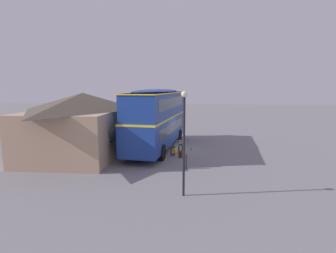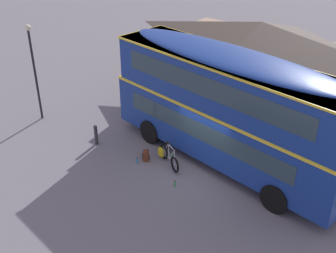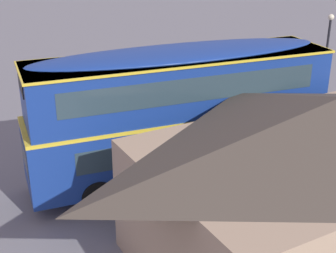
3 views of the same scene
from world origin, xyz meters
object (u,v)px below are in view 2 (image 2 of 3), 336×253
(double_decker_bus, at_px, (228,105))
(water_bottle_blue_sports, at_px, (137,161))
(kerb_bollard, at_px, (96,134))
(water_bottle_green_metal, at_px, (175,184))
(street_lamp, at_px, (33,63))
(backpack_on_ground, at_px, (146,155))
(touring_bicycle, at_px, (168,157))

(double_decker_bus, xyz_separation_m, water_bottle_blue_sports, (-2.63, -2.53, -2.53))
(water_bottle_blue_sports, relative_size, kerb_bollard, 0.25)
(water_bottle_green_metal, height_order, street_lamp, street_lamp)
(double_decker_bus, bearing_deg, water_bottle_green_metal, -98.13)
(double_decker_bus, relative_size, water_bottle_blue_sports, 45.01)
(backpack_on_ground, distance_m, kerb_bollard, 2.67)
(touring_bicycle, distance_m, street_lamp, 7.99)
(double_decker_bus, height_order, water_bottle_green_metal, double_decker_bus)
(double_decker_bus, height_order, kerb_bollard, double_decker_bus)
(street_lamp, height_order, kerb_bollard, street_lamp)
(backpack_on_ground, bearing_deg, water_bottle_green_metal, -15.53)
(backpack_on_ground, bearing_deg, kerb_bollard, -169.02)
(touring_bicycle, bearing_deg, kerb_bollard, -165.34)
(touring_bicycle, distance_m, kerb_bollard, 3.62)
(touring_bicycle, height_order, water_bottle_green_metal, touring_bicycle)
(water_bottle_green_metal, bearing_deg, touring_bicycle, 140.58)
(backpack_on_ground, height_order, water_bottle_blue_sports, backpack_on_ground)
(double_decker_bus, bearing_deg, backpack_on_ground, -139.42)
(street_lamp, distance_m, kerb_bollard, 4.67)
(street_lamp, bearing_deg, backpack_on_ground, 6.00)
(touring_bicycle, height_order, backpack_on_ground, touring_bicycle)
(double_decker_bus, distance_m, street_lamp, 9.51)
(double_decker_bus, height_order, touring_bicycle, double_decker_bus)
(double_decker_bus, xyz_separation_m, kerb_bollard, (-5.09, -2.64, -2.15))
(touring_bicycle, bearing_deg, street_lamp, -171.62)
(backpack_on_ground, bearing_deg, water_bottle_blue_sports, -110.44)
(street_lamp, xyz_separation_m, kerb_bollard, (3.98, 0.19, -2.43))
(street_lamp, bearing_deg, double_decker_bus, 17.27)
(double_decker_bus, xyz_separation_m, backpack_on_ground, (-2.49, -2.13, -2.38))
(touring_bicycle, relative_size, kerb_bollard, 1.69)
(touring_bicycle, xyz_separation_m, water_bottle_blue_sports, (-1.04, -0.81, -0.26))
(double_decker_bus, distance_m, touring_bicycle, 3.27)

